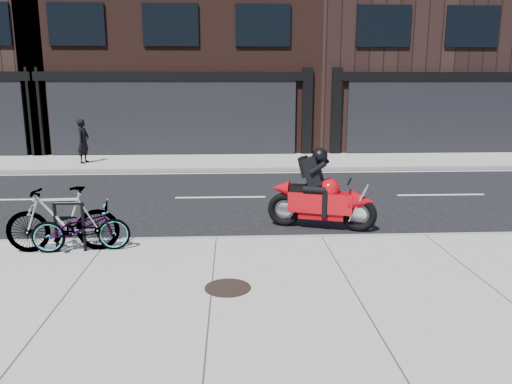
{
  "coord_description": "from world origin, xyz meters",
  "views": [
    {
      "loc": [
        0.3,
        -10.98,
        2.98
      ],
      "look_at": [
        0.78,
        -1.48,
        0.9
      ],
      "focal_mm": 35.0,
      "sensor_mm": 36.0,
      "label": 1
    }
  ],
  "objects": [
    {
      "name": "ground",
      "position": [
        0.0,
        0.0,
        0.0
      ],
      "size": [
        120.0,
        120.0,
        0.0
      ],
      "primitive_type": "plane",
      "color": "black",
      "rests_on": "ground"
    },
    {
      "name": "sidewalk_near",
      "position": [
        0.0,
        -5.0,
        0.07
      ],
      "size": [
        60.0,
        6.0,
        0.13
      ],
      "primitive_type": "cube",
      "color": "gray",
      "rests_on": "ground"
    },
    {
      "name": "pedestrian",
      "position": [
        -5.06,
        7.37,
        0.93
      ],
      "size": [
        0.5,
        0.65,
        1.59
      ],
      "primitive_type": "imported",
      "rotation": [
        0.0,
        0.0,
        1.35
      ],
      "color": "black",
      "rests_on": "sidewalk_far"
    },
    {
      "name": "bike_rack",
      "position": [
        -2.49,
        -2.6,
        0.65
      ],
      "size": [
        0.53,
        0.06,
        0.88
      ],
      "rotation": [
        0.0,
        0.0,
        -0.01
      ],
      "color": "black",
      "rests_on": "sidewalk_near"
    },
    {
      "name": "bicycle_rear",
      "position": [
        -2.6,
        -2.6,
        0.7
      ],
      "size": [
        1.93,
        0.65,
        1.14
      ],
      "primitive_type": "imported",
      "rotation": [
        0.0,
        0.0,
        4.77
      ],
      "color": "gray",
      "rests_on": "sidewalk_near"
    },
    {
      "name": "bicycle_front",
      "position": [
        -2.29,
        -2.6,
        0.56
      ],
      "size": [
        1.7,
        0.77,
        0.86
      ],
      "primitive_type": "imported",
      "rotation": [
        0.0,
        0.0,
        1.69
      ],
      "color": "gray",
      "rests_on": "sidewalk_near"
    },
    {
      "name": "motorcycle",
      "position": [
        2.25,
        -1.03,
        0.69
      ],
      "size": [
        2.22,
        1.09,
        1.71
      ],
      "rotation": [
        0.0,
        0.0,
        -0.32
      ],
      "color": "black",
      "rests_on": "ground"
    },
    {
      "name": "building_mideast",
      "position": [
        10.0,
        14.5,
        6.25
      ],
      "size": [
        12.0,
        10.0,
        12.5
      ],
      "primitive_type": "cube",
      "color": "black",
      "rests_on": "ground"
    },
    {
      "name": "manhole_cover",
      "position": [
        0.23,
        -4.35,
        0.14
      ],
      "size": [
        0.79,
        0.79,
        0.02
      ],
      "primitive_type": "cylinder",
      "rotation": [
        0.0,
        0.0,
        -0.22
      ],
      "color": "black",
      "rests_on": "sidewalk_near"
    },
    {
      "name": "sidewalk_far",
      "position": [
        0.0,
        7.75,
        0.07
      ],
      "size": [
        60.0,
        3.5,
        0.13
      ],
      "primitive_type": "cube",
      "color": "gray",
      "rests_on": "ground"
    }
  ]
}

